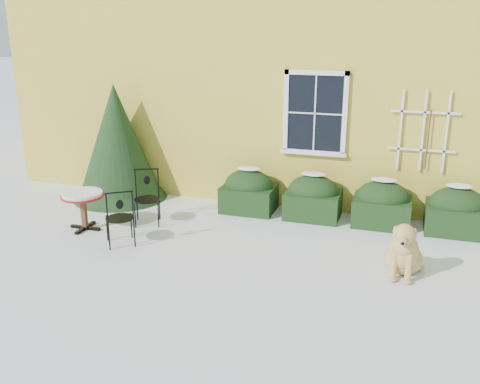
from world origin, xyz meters
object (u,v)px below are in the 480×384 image
(patio_chair_near, at_px, (120,217))
(patio_chair_far, at_px, (147,197))
(dog, at_px, (404,253))
(evergreen_shrub, at_px, (118,153))
(bistro_table, at_px, (83,198))

(patio_chair_near, xyz_separation_m, patio_chair_far, (-0.04, 1.09, 0.01))
(patio_chair_far, relative_size, dog, 1.01)
(patio_chair_near, bearing_deg, dog, 147.63)
(evergreen_shrub, bearing_deg, patio_chair_far, -43.68)
(dog, bearing_deg, bistro_table, -177.64)
(patio_chair_near, height_order, patio_chair_far, patio_chair_far)
(patio_chair_near, distance_m, dog, 4.64)
(bistro_table, height_order, dog, dog)
(bistro_table, xyz_separation_m, dog, (5.63, -0.20, -0.23))
(dog, bearing_deg, evergreen_shrub, 165.24)
(bistro_table, distance_m, patio_chair_near, 1.10)
(evergreen_shrub, distance_m, bistro_table, 1.93)
(bistro_table, distance_m, patio_chair_far, 1.16)
(evergreen_shrub, height_order, bistro_table, evergreen_shrub)
(patio_chair_far, distance_m, dog, 4.75)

